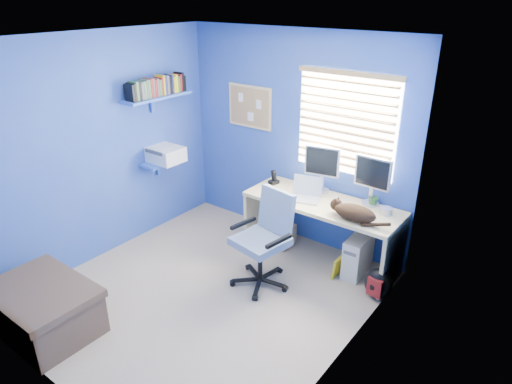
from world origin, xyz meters
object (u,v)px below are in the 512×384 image
Objects in this scene: tower_pc at (358,255)px; office_chair at (264,251)px; cat at (355,213)px; desk at (321,232)px; laptop at (305,190)px.

office_chair is at bearing -136.33° from tower_pc.
office_chair is at bearing -133.76° from cat.
desk is 5.27× the size of laptop.
tower_pc is 1.05m from office_chair.
cat is (0.66, -0.12, -0.03)m from laptop.
tower_pc is at bearing -9.65° from laptop.
laptop is 0.75× the size of cat.
office_chair reaches higher than cat.
office_chair reaches higher than tower_pc.
laptop is at bearing 178.89° from cat.
office_chair is (-0.72, -0.75, 0.15)m from tower_pc.
desk is 0.52m from laptop.
cat is at bearing -91.72° from tower_pc.
cat is 0.63m from tower_pc.
tower_pc is (-0.00, 0.20, -0.59)m from cat.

